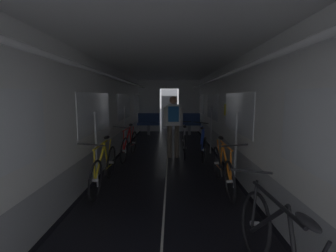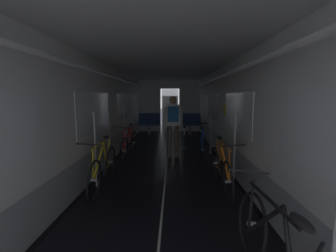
% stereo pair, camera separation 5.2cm
% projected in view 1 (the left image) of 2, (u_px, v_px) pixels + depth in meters
% --- Properties ---
extents(train_car_shell, '(3.14, 12.34, 2.57)m').
position_uv_depth(train_car_shell, '(167.00, 96.00, 5.53)').
color(train_car_shell, black).
rests_on(train_car_shell, ground).
extents(bench_seat_far_left, '(0.98, 0.51, 0.95)m').
position_uv_depth(bench_seat_far_left, '(149.00, 122.00, 10.13)').
color(bench_seat_far_left, gray).
rests_on(bench_seat_far_left, ground).
extents(bench_seat_far_right, '(0.98, 0.51, 0.95)m').
position_uv_depth(bench_seat_far_right, '(189.00, 122.00, 10.10)').
color(bench_seat_far_right, gray).
rests_on(bench_seat_far_right, ground).
extents(bicycle_blue, '(0.44, 1.69, 0.95)m').
position_uv_depth(bicycle_blue, '(203.00, 144.00, 6.28)').
color(bicycle_blue, black).
rests_on(bicycle_blue, ground).
extents(bicycle_red, '(0.44, 1.69, 0.95)m').
position_uv_depth(bicycle_red, '(129.00, 144.00, 6.22)').
color(bicycle_red, black).
rests_on(bicycle_red, ground).
extents(bicycle_orange, '(0.44, 1.69, 0.95)m').
position_uv_depth(bicycle_orange, '(223.00, 168.00, 4.15)').
color(bicycle_orange, black).
rests_on(bicycle_orange, ground).
extents(bicycle_yellow, '(0.44, 1.69, 0.95)m').
position_uv_depth(bicycle_yellow, '(104.00, 168.00, 4.20)').
color(bicycle_yellow, black).
rests_on(bicycle_yellow, ground).
extents(bicycle_black, '(0.44, 1.69, 0.95)m').
position_uv_depth(bicycle_black, '(280.00, 252.00, 1.92)').
color(bicycle_black, black).
rests_on(bicycle_black, ground).
extents(person_cyclist_aisle, '(0.53, 0.38, 1.69)m').
position_uv_depth(person_cyclist_aisle, '(173.00, 121.00, 6.20)').
color(person_cyclist_aisle, brown).
rests_on(person_cyclist_aisle, ground).
extents(bicycle_white_in_aisle, '(0.44, 1.69, 0.93)m').
position_uv_depth(bicycle_white_in_aisle, '(184.00, 142.00, 6.54)').
color(bicycle_white_in_aisle, black).
rests_on(bicycle_white_in_aisle, ground).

